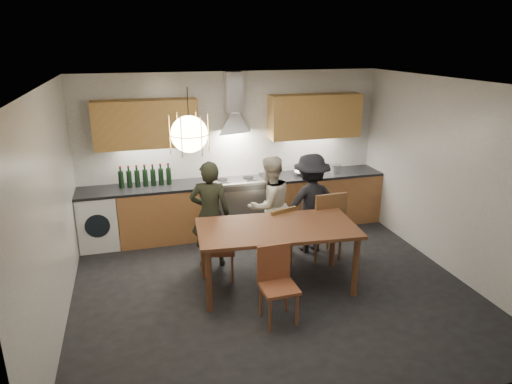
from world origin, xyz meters
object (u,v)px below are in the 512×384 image
object	(u,v)px
person_left	(210,214)
person_right	(311,203)
person_mid	(270,206)
mixing_bowl	(302,173)
stock_pot	(335,169)
chair_back_left	(220,247)
wine_bottles	(145,176)
chair_front	(276,278)
dining_table	(277,234)

from	to	relation	value
person_left	person_right	bearing A→B (deg)	-160.77
person_mid	mixing_bowl	xyz separation A→B (m)	(0.84, 0.90, 0.19)
person_right	stock_pot	distance (m)	1.31
chair_back_left	person_right	distance (m)	1.61
chair_back_left	stock_pot	xyz separation A→B (m)	(2.34, 1.54, 0.48)
chair_back_left	person_mid	size ratio (longest dim) A/B	0.56
chair_back_left	wine_bottles	distance (m)	1.91
chair_front	person_left	xyz separation A→B (m)	(-0.48, 1.51, 0.26)
dining_table	person_right	bearing A→B (deg)	52.63
mixing_bowl	stock_pot	world-z (taller)	stock_pot
person_right	stock_pot	xyz separation A→B (m)	(0.84, 0.99, 0.21)
person_mid	person_right	world-z (taller)	person_right
dining_table	wine_bottles	world-z (taller)	wine_bottles
stock_pot	person_right	bearing A→B (deg)	-130.59
chair_back_left	person_mid	xyz separation A→B (m)	(0.88, 0.64, 0.27)
person_left	stock_pot	xyz separation A→B (m)	(2.37, 1.05, 0.20)
stock_pot	wine_bottles	world-z (taller)	wine_bottles
person_left	mixing_bowl	xyz separation A→B (m)	(1.76, 1.05, 0.17)
mixing_bowl	stock_pot	xyz separation A→B (m)	(0.61, -0.00, 0.03)
dining_table	wine_bottles	bearing A→B (deg)	132.22
chair_front	wine_bottles	bearing A→B (deg)	114.03
wine_bottles	mixing_bowl	bearing A→B (deg)	-1.49
chair_back_left	person_mid	bearing A→B (deg)	-131.70
chair_back_left	person_mid	distance (m)	1.12
chair_back_left	chair_front	xyz separation A→B (m)	(0.45, -1.02, 0.02)
mixing_bowl	person_right	bearing A→B (deg)	-103.12
dining_table	person_left	bearing A→B (deg)	134.30
chair_back_left	mixing_bowl	world-z (taller)	mixing_bowl
chair_back_left	person_left	size ratio (longest dim) A/B	0.55
chair_back_left	person_right	size ratio (longest dim) A/B	0.56
dining_table	stock_pot	distance (m)	2.54
person_right	chair_front	bearing A→B (deg)	52.34
person_left	mixing_bowl	world-z (taller)	person_left
dining_table	person_left	world-z (taller)	person_left
person_mid	wine_bottles	bearing A→B (deg)	-49.38
person_mid	stock_pot	bearing A→B (deg)	-168.31
stock_pot	wine_bottles	xyz separation A→B (m)	(-3.18, 0.07, 0.11)
dining_table	chair_back_left	bearing A→B (deg)	156.55
wine_bottles	chair_back_left	bearing A→B (deg)	-62.31
chair_front	person_mid	size ratio (longest dim) A/B	0.59
person_left	wine_bottles	xyz separation A→B (m)	(-0.81, 1.12, 0.31)
chair_back_left	stock_pot	size ratio (longest dim) A/B	4.74
person_mid	person_right	distance (m)	0.62
chair_back_left	wine_bottles	world-z (taller)	wine_bottles
chair_front	person_left	bearing A→B (deg)	105.58
chair_back_left	chair_front	size ratio (longest dim) A/B	0.96
person_mid	stock_pot	xyz separation A→B (m)	(1.46, 0.90, 0.22)
dining_table	chair_back_left	xyz separation A→B (m)	(-0.67, 0.36, -0.26)
person_mid	mixing_bowl	distance (m)	1.25
dining_table	chair_front	bearing A→B (deg)	-103.50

